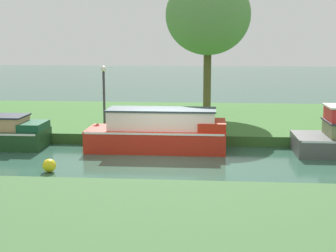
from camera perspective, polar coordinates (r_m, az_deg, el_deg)
The scene contains 6 objects.
ground_plane at distance 16.85m, azimuth -0.69°, elevation -3.71°, with size 120.00×120.00×0.00m, color #2D5343.
riverbank_far at distance 23.65m, azimuth 0.94°, elevation 0.75°, with size 72.00×10.00×0.40m, color #356229.
red_cruiser at distance 17.89m, azimuth -0.93°, elevation -0.67°, with size 5.00×1.76×1.53m.
willow_tree_left at distance 24.58m, azimuth 4.65°, elevation 12.61°, with size 4.14×3.53×6.70m.
lamp_post at distance 20.77m, azimuth -7.42°, elevation 4.43°, with size 0.24×0.24×2.51m.
channel_buoy at distance 15.46m, azimuth -13.56°, elevation -4.46°, with size 0.41×0.41×0.41m, color yellow.
Camera 1 is at (1.58, -16.30, 3.98)m, focal length 52.76 mm.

